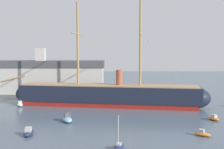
{
  "coord_description": "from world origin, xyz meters",
  "views": [
    {
      "loc": [
        -2.75,
        -25.66,
        15.51
      ],
      "look_at": [
        -2.64,
        37.07,
        10.48
      ],
      "focal_mm": 46.21,
      "sensor_mm": 36.0,
      "label": 1
    }
  ],
  "objects": [
    {
      "name": "sailboat_near_centre",
      "position": [
        -1.72,
        18.51,
        0.48
      ],
      "size": [
        2.41,
        4.54,
        5.66
      ],
      "color": "#1E284C",
      "rests_on": "ground"
    },
    {
      "name": "motorboat_mid_left",
      "position": [
        -18.19,
        26.55,
        0.57
      ],
      "size": [
        1.7,
        3.89,
        1.62
      ],
      "color": "#1E284C",
      "rests_on": "ground"
    },
    {
      "name": "dockside_warehouse_left",
      "position": [
        -27.18,
        77.25,
        6.1
      ],
      "size": [
        46.61,
        13.38,
        16.65
      ],
      "color": "#565659",
      "rests_on": "ground"
    },
    {
      "name": "motorboat_distant_centre",
      "position": [
        2.77,
        64.5,
        0.67
      ],
      "size": [
        4.87,
        3.71,
        1.89
      ],
      "color": "silver",
      "rests_on": "ground"
    },
    {
      "name": "motorboat_far_left",
      "position": [
        -28.91,
        55.03,
        0.56
      ],
      "size": [
        2.99,
        4.08,
        1.58
      ],
      "color": "silver",
      "rests_on": "ground"
    },
    {
      "name": "tall_ship",
      "position": [
        -3.74,
        55.53,
        3.16
      ],
      "size": [
        61.0,
        15.79,
        29.48
      ],
      "color": "maroon",
      "rests_on": "ground"
    },
    {
      "name": "motorboat_alongside_stern",
      "position": [
        20.25,
        38.32,
        0.47
      ],
      "size": [
        2.36,
        3.42,
        1.33
      ],
      "color": "orange",
      "rests_on": "ground"
    },
    {
      "name": "seagull_in_flight",
      "position": [
        2.78,
        22.12,
        17.13
      ],
      "size": [
        1.16,
        0.63,
        0.14
      ],
      "color": "silver"
    },
    {
      "name": "motorboat_mid_right",
      "position": [
        13.86,
        26.13,
        0.45
      ],
      "size": [
        3.21,
        2.71,
        1.27
      ],
      "color": "orange",
      "rests_on": "ground"
    },
    {
      "name": "motorboat_alongside_bow",
      "position": [
        -12.62,
        36.92,
        0.67
      ],
      "size": [
        3.22,
        4.91,
        1.91
      ],
      "color": "#7FB2D6",
      "rests_on": "ground"
    }
  ]
}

